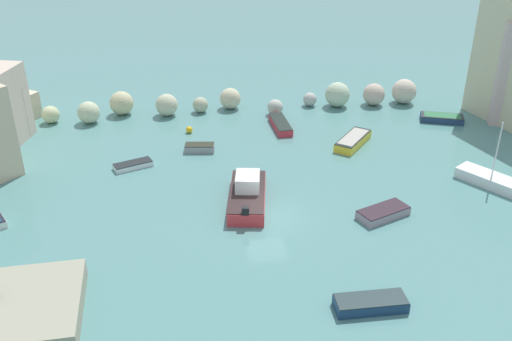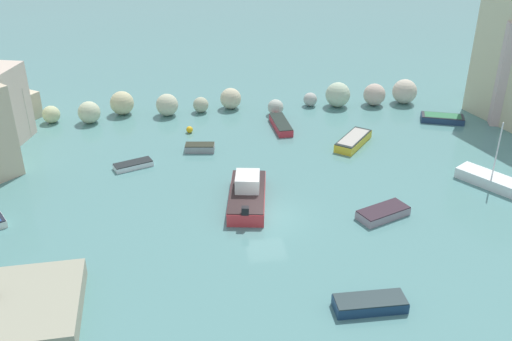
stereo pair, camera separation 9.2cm
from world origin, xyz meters
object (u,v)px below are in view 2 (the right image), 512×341
Objects in this scene: moored_boat_5 at (133,165)px; moored_boat_7 at (442,118)px; moored_boat_1 at (200,148)px; moored_boat_9 at (370,304)px; moored_boat_10 at (383,213)px; channel_buoy at (190,130)px; moored_boat_0 at (491,180)px; moored_boat_4 at (247,194)px; moored_boat_2 at (353,141)px; moored_boat_6 at (281,125)px.

moored_boat_7 reaches higher than moored_boat_5.
moored_boat_9 reaches higher than moored_boat_1.
moored_boat_9 reaches higher than moored_boat_10.
channel_buoy is 0.24× the size of moored_boat_1.
moored_boat_0 reaches higher than moored_boat_4.
moored_boat_2 is 9.80m from moored_boat_7.
moored_boat_9 is at bearing -155.05° from moored_boat_2.
moored_boat_9 is (-12.31, -11.00, -0.08)m from moored_boat_0.
moored_boat_0 is at bearing 176.06° from moored_boat_10.
moored_boat_0 is 17.34m from moored_boat_6.
moored_boat_10 is (11.45, -15.02, 0.00)m from channel_buoy.
moored_boat_7 is (14.20, -0.58, -0.01)m from moored_boat_6.
channel_buoy is at bearing 110.88° from moored_boat_2.
moored_boat_7 is 1.08× the size of moored_boat_10.
moored_boat_5 is 0.76× the size of moored_boat_7.
channel_buoy is at bearing 109.66° from moored_boat_9.
moored_boat_1 is at bearing -68.34° from moored_boat_10.
moored_boat_4 is (2.63, -8.33, 0.35)m from moored_boat_1.
moored_boat_6 is 1.06× the size of moored_boat_7.
moored_boat_1 is 0.58× the size of moored_boat_6.
moored_boat_0 is 1.33× the size of moored_boat_9.
moored_boat_7 is 17.71m from moored_boat_10.
moored_boat_1 is at bearing 33.10° from moored_boat_0.
moored_boat_2 is (12.78, -4.30, 0.09)m from channel_buoy.
moored_boat_6 is 14.21m from moored_boat_7.
channel_buoy is at bearing 86.41° from moored_boat_6.
moored_boat_2 is 1.02× the size of moored_boat_6.
moored_boat_10 is (-10.45, -14.30, -0.02)m from moored_boat_7.
moored_boat_9 is (7.89, -23.15, 0.03)m from channel_buoy.
moored_boat_2 reaches higher than moored_boat_6.
moored_boat_1 is 21.47m from moored_boat_7.
moored_boat_9 reaches higher than moored_boat_7.
moored_boat_7 reaches higher than channel_buoy.
moored_boat_5 is at bearing -52.25° from moored_boat_10.
moored_boat_5 is at bearing -126.78° from channel_buoy.
moored_boat_0 reaches higher than moored_boat_1.
moored_boat_5 is 13.33m from moored_boat_6.
moored_boat_6 reaches higher than moored_boat_10.
moored_boat_10 is at bearing -147.58° from moored_boat_2.
moored_boat_7 is at bearing -94.87° from moored_boat_6.
channel_buoy is 3.78m from moored_boat_1.
moored_boat_5 is 26.75m from moored_boat_7.
moored_boat_4 is at bearing -64.44° from moored_boat_1.
moored_boat_2 reaches higher than moored_boat_5.
moored_boat_4 is (-16.93, 0.10, 0.25)m from moored_boat_0.
moored_boat_9 reaches higher than moored_boat_5.
moored_boat_2 is 1.08× the size of moored_boat_7.
moored_boat_10 is (-8.75, -2.87, -0.11)m from moored_boat_0.
moored_boat_4 reaches higher than moored_boat_10.
moored_boat_0 is at bearing -35.46° from moored_boat_5.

